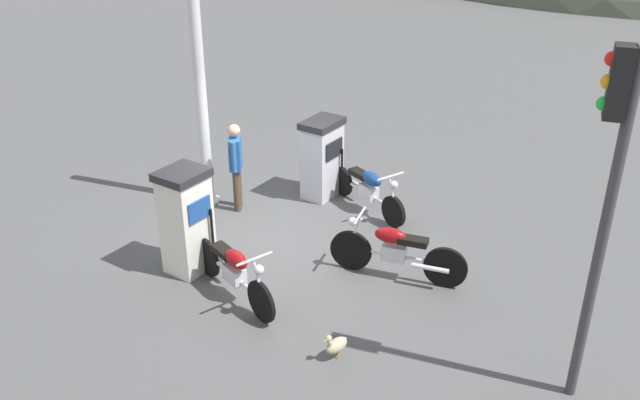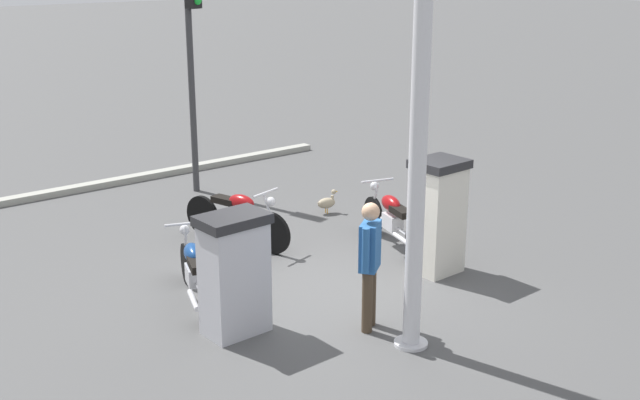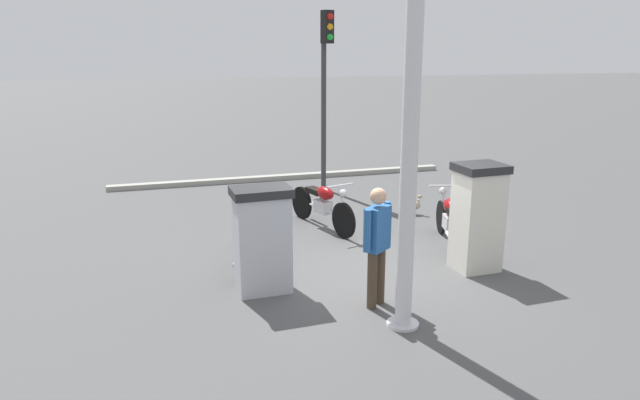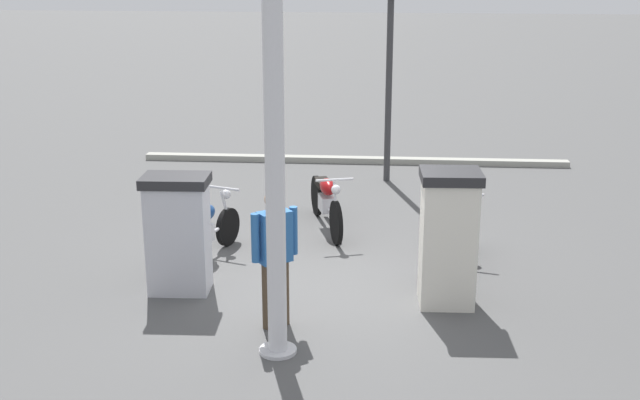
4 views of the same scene
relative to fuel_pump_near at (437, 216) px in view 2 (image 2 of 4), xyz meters
name	(u,v)px [view 2 (image 2 of 4)]	position (x,y,z in m)	size (l,w,h in m)	color
ground_plane	(324,287)	(0.45, 1.65, -0.84)	(120.00, 120.00, 0.00)	#4C4C4C
fuel_pump_near	(437,216)	(0.00, 0.00, 0.00)	(0.67, 0.75, 1.66)	silver
fuel_pump_far	(234,273)	(0.00, 3.30, -0.08)	(0.61, 0.85, 1.50)	silver
motorcycle_near_pump	(393,218)	(1.10, -0.13, -0.37)	(2.02, 0.76, 0.94)	black
motorcycle_far_pump	(194,272)	(1.04, 3.30, -0.40)	(1.98, 0.86, 0.92)	black
motorcycle_extra	(238,216)	(2.61, 1.74, -0.37)	(2.02, 0.82, 0.96)	black
attendant_person	(370,258)	(-0.86, 1.93, 0.08)	(0.43, 0.50, 1.61)	#473828
wandering_duck	(327,202)	(3.04, -0.30, -0.64)	(0.21, 0.41, 0.42)	tan
roadside_traffic_light	(192,43)	(5.54, 0.90, 1.96)	(0.40, 0.29, 4.14)	#38383A
canopy_support_pole	(417,166)	(-1.49, 1.80, 1.33)	(0.40, 0.40, 4.49)	silver
road_edge_kerb	(133,178)	(6.93, 1.65, -0.78)	(0.59, 8.74, 0.12)	#9E9E93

